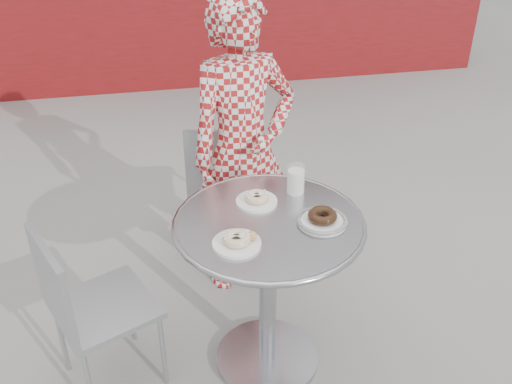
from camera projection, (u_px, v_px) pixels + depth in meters
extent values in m
plane|color=gray|center=(276.00, 354.00, 2.70)|extent=(60.00, 60.00, 0.00)
cube|color=maroon|center=(189.00, 35.00, 5.53)|extent=(6.02, 0.20, 1.00)
cylinder|color=#B0B0B5|center=(267.00, 357.00, 2.67)|extent=(0.47, 0.47, 0.03)
cylinder|color=#B0B0B5|center=(268.00, 296.00, 2.47)|extent=(0.08, 0.08, 0.75)
cylinder|color=#B0B0B5|center=(269.00, 223.00, 2.27)|extent=(0.75, 0.75, 0.02)
torus|color=#B0B0B5|center=(269.00, 223.00, 2.27)|extent=(0.78, 0.78, 0.03)
cube|color=#A8ABB0|center=(222.00, 179.00, 3.31)|extent=(0.44, 0.44, 0.03)
cube|color=#A8ABB0|center=(221.00, 163.00, 3.04)|extent=(0.38, 0.09, 0.38)
cube|color=#A8ABB0|center=(105.00, 307.00, 2.38)|extent=(0.51, 0.51, 0.03)
cube|color=#A8ABB0|center=(52.00, 286.00, 2.18)|extent=(0.18, 0.36, 0.39)
imported|color=maroon|center=(243.00, 150.00, 2.83)|extent=(0.64, 0.51, 1.55)
cylinder|color=white|center=(257.00, 201.00, 2.38)|extent=(0.17, 0.17, 0.01)
torus|color=#BB8748|center=(257.00, 197.00, 2.37)|extent=(0.10, 0.10, 0.03)
cylinder|color=white|center=(237.00, 244.00, 2.13)|extent=(0.18, 0.18, 0.01)
torus|color=#BB8748|center=(237.00, 238.00, 2.12)|extent=(0.11, 0.11, 0.03)
sphere|color=#B77A3F|center=(252.00, 236.00, 2.13)|extent=(0.04, 0.04, 0.04)
cylinder|color=white|center=(322.00, 221.00, 2.26)|extent=(0.20, 0.20, 0.01)
torus|color=black|center=(322.00, 216.00, 2.24)|extent=(0.12, 0.12, 0.04)
torus|color=black|center=(322.00, 220.00, 2.25)|extent=(0.20, 0.20, 0.02)
cylinder|color=white|center=(296.00, 182.00, 2.43)|extent=(0.07, 0.07, 0.11)
cylinder|color=white|center=(296.00, 179.00, 2.43)|extent=(0.08, 0.08, 0.13)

